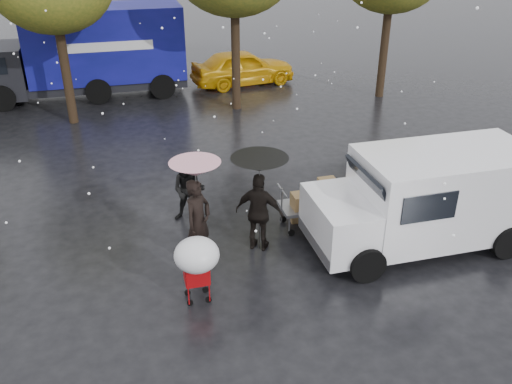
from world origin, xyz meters
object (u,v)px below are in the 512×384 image
object	(u,v)px
person_pink	(198,222)
shopping_cart	(197,258)
person_black	(259,212)
white_van	(427,198)
vendor_cart	(316,199)
yellow_taxi	(243,67)
blue_truck	(85,52)

from	to	relation	value
person_pink	shopping_cart	distance (m)	1.49
person_black	white_van	xyz separation A→B (m)	(3.61, -0.75, 0.25)
vendor_cart	yellow_taxi	distance (m)	12.13
yellow_taxi	white_van	bearing A→B (deg)	175.46
person_pink	shopping_cart	world-z (taller)	person_pink
person_pink	shopping_cart	bearing A→B (deg)	-142.81
white_van	blue_truck	xyz separation A→B (m)	(-7.29, 13.49, 0.60)
yellow_taxi	person_black	bearing A→B (deg)	159.58
white_van	blue_truck	distance (m)	15.34
person_black	vendor_cart	world-z (taller)	person_black
vendor_cart	white_van	world-z (taller)	white_van
white_van	blue_truck	bearing A→B (deg)	118.40
person_pink	shopping_cart	size ratio (longest dim) A/B	1.30
vendor_cart	person_pink	bearing A→B (deg)	-165.75
person_pink	white_van	bearing A→B (deg)	-49.60
blue_truck	person_pink	bearing A→B (deg)	-79.76
person_pink	person_black	world-z (taller)	person_pink
person_black	white_van	world-z (taller)	white_van
person_black	yellow_taxi	world-z (taller)	person_black
person_black	yellow_taxi	xyz separation A→B (m)	(2.73, 12.69, -0.16)
vendor_cart	yellow_taxi	xyz separation A→B (m)	(1.19, 12.07, 0.03)
yellow_taxi	blue_truck	bearing A→B (deg)	81.29
white_van	yellow_taxi	bearing A→B (deg)	93.73
white_van	yellow_taxi	world-z (taller)	white_van
person_pink	white_van	distance (m)	5.01
person_black	shopping_cart	size ratio (longest dim) A/B	1.25
person_black	person_pink	bearing A→B (deg)	36.64
vendor_cart	white_van	bearing A→B (deg)	-33.49
person_black	blue_truck	world-z (taller)	blue_truck
yellow_taxi	vendor_cart	bearing A→B (deg)	166.11
person_pink	blue_truck	world-z (taller)	blue_truck
vendor_cart	white_van	size ratio (longest dim) A/B	0.31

